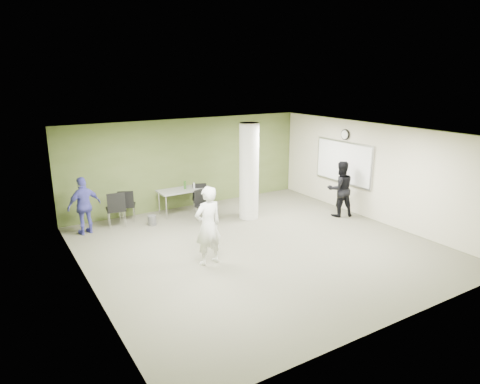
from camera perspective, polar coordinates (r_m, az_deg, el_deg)
floor at (r=10.65m, az=2.44°, el=-7.30°), size 8.00×8.00×0.00m
ceiling at (r=9.90m, az=2.63°, el=7.80°), size 8.00×8.00×0.00m
wall_back at (r=13.59m, az=-6.93°, el=3.84°), size 8.00×2.80×0.02m
wall_left at (r=8.71m, az=-19.95°, el=-3.71°), size 0.02×8.00×2.80m
wall_right_cream at (r=12.79m, az=17.59°, el=2.48°), size 0.02×8.00×2.80m
column at (r=12.34m, az=1.21°, el=2.75°), size 0.56×0.56×2.80m
whiteboard at (r=13.51m, az=13.60°, el=3.88°), size 0.05×2.30×1.30m
wall_clock at (r=13.37m, az=13.84°, el=7.44°), size 0.06×0.32×0.32m
folding_table at (r=13.03m, az=-7.41°, el=0.18°), size 1.60×0.72×1.01m
wastebasket at (r=12.31m, az=-11.63°, el=-3.72°), size 0.24×0.24×0.28m
chair_back_left at (r=12.26m, az=-16.20°, el=-1.88°), size 0.57×0.57×1.01m
chair_back_right at (r=12.68m, az=-14.91°, el=-1.44°), size 0.60×0.60×0.93m
chair_table_left at (r=13.04m, az=-5.36°, el=-0.59°), size 0.58×0.58×0.90m
chair_table_right at (r=12.35m, az=-4.90°, el=-1.44°), size 0.58×0.58×0.92m
woman_white at (r=9.44m, az=-4.28°, el=-4.52°), size 0.69×0.49×1.80m
man_black at (r=12.98m, az=13.22°, el=0.41°), size 0.97×0.85×1.67m
man_blue at (r=11.96m, az=-20.05°, el=-1.72°), size 0.97×0.58×1.55m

